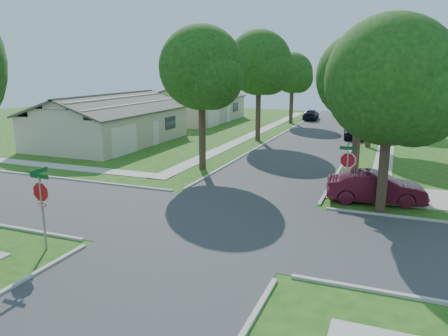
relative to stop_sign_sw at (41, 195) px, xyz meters
name	(u,v)px	position (x,y,z in m)	size (l,w,h in m)	color
ground	(217,224)	(4.70, 4.70, -2.03)	(100.00, 100.00, 0.00)	#1C4E15
road_ns	(217,223)	(4.70, 4.70, -2.03)	(7.00, 100.00, 0.02)	#333335
sidewalk_ne	(387,139)	(10.80, 30.70, -2.01)	(1.20, 40.00, 0.04)	#9E9B91
sidewalk_nw	(259,132)	(-1.40, 30.70, -2.01)	(1.20, 40.00, 0.04)	#9E9B91
driveway	(416,197)	(12.60, 11.80, -2.01)	(8.80, 3.60, 0.05)	#9E9B91
stop_sign_sw	(41,195)	(0.00, 0.00, 0.00)	(1.05, 0.80, 2.98)	gray
stop_sign_ne	(348,163)	(9.40, 9.40, 0.00)	(1.05, 0.80, 2.98)	gray
tree_e_near	(362,81)	(9.45, 13.71, 3.61)	(4.97, 4.80, 8.28)	#38281C
tree_e_mid	(374,69)	(9.46, 25.71, 4.22)	(5.59, 5.40, 9.21)	#38281C
tree_e_far	(381,71)	(9.45, 38.71, 3.95)	(5.17, 5.00, 8.72)	#38281C
tree_w_near	(202,72)	(0.06, 13.71, 4.08)	(5.38, 5.20, 8.97)	#38281C
tree_w_mid	(260,66)	(0.06, 25.71, 4.46)	(5.80, 5.60, 9.56)	#38281C
tree_w_far	(293,75)	(0.05, 38.71, 3.48)	(4.76, 4.60, 8.04)	#38281C
tree_ne_corner	(392,86)	(11.06, 8.91, 3.56)	(5.80, 5.60, 8.66)	#38281C
house_nw_near	(111,126)	(-11.29, 19.70, -0.51)	(8.42, 13.60, 4.23)	#B5A58F
house_nw_far	(195,108)	(-11.29, 36.70, -0.51)	(8.42, 13.60, 4.23)	#B5A58F
car_driveway	(376,187)	(10.70, 10.20, -1.28)	(1.60, 4.58, 1.51)	#521120
car_curb_east	(354,130)	(7.90, 30.07, -1.25)	(1.85, 4.61, 1.57)	black
car_curb_west	(311,115)	(1.50, 43.12, -1.40)	(1.75, 4.31, 1.25)	black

